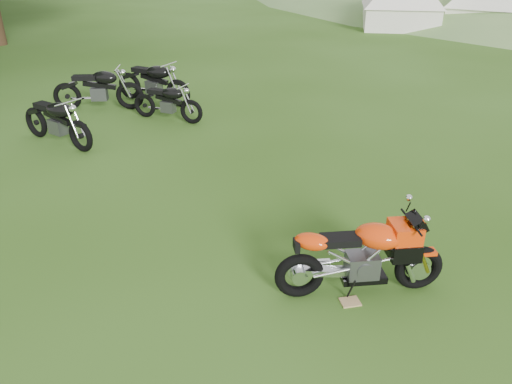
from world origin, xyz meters
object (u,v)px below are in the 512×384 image
(vintage_moto_b, at_px, (167,101))
(vintage_moto_d, at_px, (153,81))
(sport_motorcycle, at_px, (362,251))
(plywood_board, at_px, (350,302))
(vintage_moto_c, at_px, (98,88))
(vintage_moto_a, at_px, (56,120))

(vintage_moto_b, bearing_deg, vintage_moto_d, 134.90)
(sport_motorcycle, xyz_separation_m, plywood_board, (-0.06, -0.23, -0.55))
(vintage_moto_d, bearing_deg, vintage_moto_b, -40.69)
(vintage_moto_c, bearing_deg, vintage_moto_d, 23.09)
(vintage_moto_a, height_order, vintage_moto_b, vintage_moto_a)
(sport_motorcycle, distance_m, vintage_moto_c, 8.57)
(vintage_moto_a, relative_size, vintage_moto_b, 1.15)
(sport_motorcycle, relative_size, vintage_moto_a, 0.95)
(plywood_board, bearing_deg, sport_motorcycle, 76.27)
(sport_motorcycle, relative_size, plywood_board, 8.59)
(vintage_moto_b, distance_m, vintage_moto_c, 1.95)
(plywood_board, height_order, vintage_moto_b, vintage_moto_b)
(sport_motorcycle, distance_m, vintage_moto_a, 6.97)
(vintage_moto_a, distance_m, vintage_moto_c, 2.28)
(vintage_moto_c, xyz_separation_m, vintage_moto_d, (0.98, 0.91, 0.01))
(plywood_board, relative_size, vintage_moto_a, 0.11)
(vintage_moto_b, xyz_separation_m, vintage_moto_c, (-1.93, 0.25, 0.09))
(plywood_board, bearing_deg, vintage_moto_c, 140.80)
(sport_motorcycle, height_order, vintage_moto_a, sport_motorcycle)
(vintage_moto_b, height_order, vintage_moto_c, vintage_moto_c)
(vintage_moto_c, distance_m, vintage_moto_d, 1.34)
(vintage_moto_b, bearing_deg, plywood_board, -41.77)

